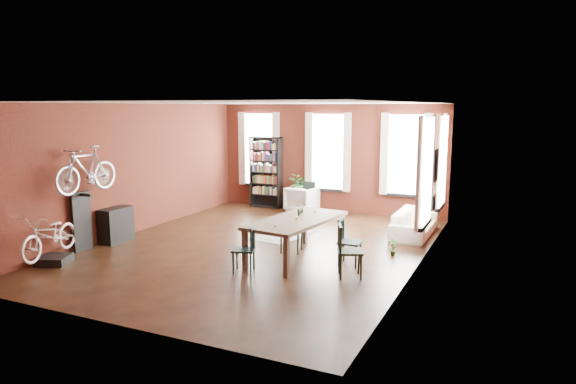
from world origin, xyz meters
The scene contains 19 objects.
room centered at (0.25, 0.62, 2.14)m, with size 9.00×9.04×3.22m.
dining_table centered at (1.12, -0.40, 0.42)m, with size 1.13×2.48×0.85m, color brown.
dining_chair_a centered at (0.55, -1.63, 0.44)m, with size 0.41×0.41×0.89m, color #163232.
dining_chair_b centered at (0.81, 0.01, 0.50)m, with size 0.46×0.46×0.99m, color black.
dining_chair_c centered at (2.48, -1.06, 0.49)m, with size 0.45×0.45×0.98m, color black.
dining_chair_d centered at (2.25, -0.36, 0.47)m, with size 0.43×0.43×0.93m, color #183535.
bookshelf centered at (-2.00, 4.30, 1.10)m, with size 1.00×0.32×2.20m, color black.
white_armchair centered at (-0.68, 4.10, 0.41)m, with size 0.81×0.76×0.83m, color silver.
cream_sofa centered at (2.95, 2.60, 0.41)m, with size 2.08×0.61×0.81m, color beige.
striped_rug centered at (0.02, 1.24, 0.01)m, with size 1.00×1.60×0.01m, color black.
bike_trainer centered at (-3.18, -2.77, 0.08)m, with size 0.57×0.57×0.16m, color black.
bike_wall_rack centered at (-3.40, -1.80, 0.65)m, with size 0.16×0.60×1.30m, color black.
console_table centered at (-3.28, -0.90, 0.40)m, with size 0.40×0.80×0.80m, color black.
plant_stand centered at (-0.84, 4.13, 0.26)m, with size 0.26×0.26×0.51m, color black.
plant_by_sofa centered at (2.99, 3.89, 0.14)m, with size 0.34×0.62×0.28m, color #326227.
plant_small centered at (2.88, 0.62, 0.07)m, with size 0.20×0.39×0.14m, color #305D25.
bicycle_floor centered at (-3.21, -2.79, 0.99)m, with size 0.58×0.87×1.65m, color silver.
bicycle_hung centered at (-3.15, -1.80, 2.13)m, with size 0.47×1.00×1.66m, color #A5A8AD.
plant_on_stand centered at (-0.83, 4.14, 0.76)m, with size 0.57×0.63×0.49m, color #316227.
Camera 1 is at (5.24, -9.84, 3.13)m, focal length 32.00 mm.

